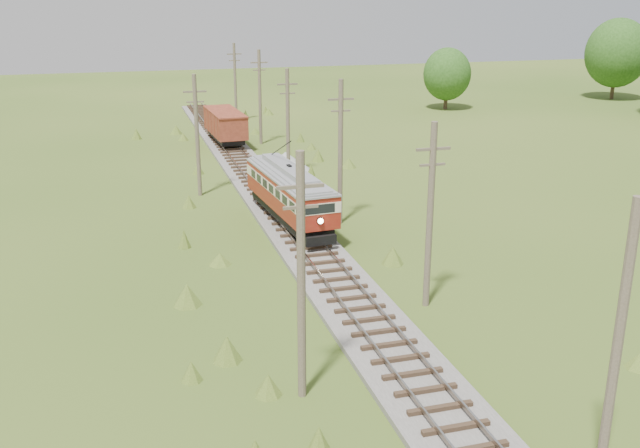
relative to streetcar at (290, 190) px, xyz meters
name	(u,v)px	position (x,y,z in m)	size (l,w,h in m)	color
railbed_main	(280,211)	(0.00, 2.83, -2.18)	(3.60, 96.00, 0.57)	#605B54
streetcar	(290,190)	(0.00, 0.00, 0.00)	(3.40, 10.97, 4.96)	black
gondola	(225,124)	(0.00, 25.93, -0.33)	(3.09, 8.42, 2.76)	black
gravel_pile	(288,161)	(3.54, 15.36, -1.76)	(3.63, 3.85, 1.32)	gray
utility_pole_r_1	(617,348)	(3.10, -26.17, 2.02)	(0.30, 0.30, 8.80)	brown
utility_pole_r_2	(430,214)	(3.30, -13.17, 2.05)	(1.60, 0.30, 8.60)	brown
utility_pole_r_3	(340,151)	(3.20, -0.17, 2.25)	(1.60, 0.30, 9.00)	brown
utility_pole_r_4	(288,122)	(3.00, 12.83, 1.94)	(1.60, 0.30, 8.40)	brown
utility_pole_r_5	(260,96)	(3.40, 25.83, 2.20)	(1.60, 0.30, 8.90)	brown
utility_pole_r_6	(235,82)	(3.20, 38.83, 2.10)	(1.60, 0.30, 8.70)	brown
utility_pole_l_a	(301,276)	(-4.20, -19.17, 2.25)	(1.60, 0.30, 9.00)	brown
utility_pole_l_b	(197,134)	(-4.50, 8.83, 2.05)	(1.60, 0.30, 8.60)	brown
tree_right_5	(617,53)	(56.00, 42.83, 3.82)	(8.40, 8.40, 10.82)	#38281C
tree_mid_b	(447,74)	(30.00, 40.83, 1.95)	(5.88, 5.88, 7.57)	#38281C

